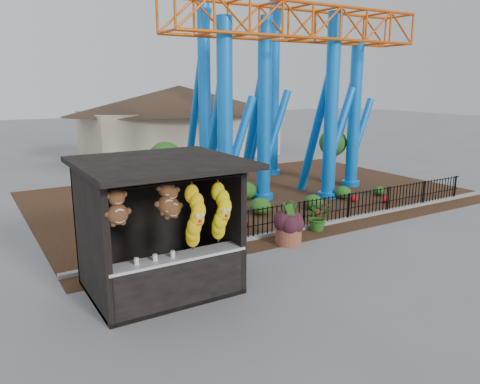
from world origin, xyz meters
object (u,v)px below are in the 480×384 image
terracotta_planter (288,235)px  roller_coaster (273,42)px  prize_booth (163,230)px  potted_plant (318,217)px

terracotta_planter → roller_coaster: bearing=59.3°
roller_coaster → terracotta_planter: roller_coaster is taller
prize_booth → roller_coaster: (8.12, 7.31, 4.92)m
prize_booth → roller_coaster: 11.98m
terracotta_planter → potted_plant: potted_plant is taller
roller_coaster → terracotta_planter: (-3.62, -6.09, -6.16)m
prize_booth → potted_plant: prize_booth is taller
terracotta_planter → potted_plant: bearing=18.5°
terracotta_planter → potted_plant: size_ratio=0.82×
prize_booth → terracotta_planter: bearing=15.1°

